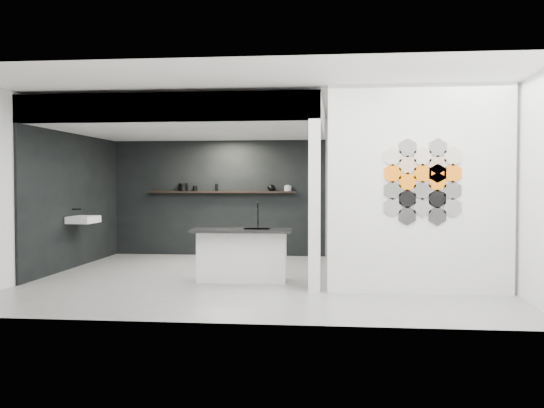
{
  "coord_description": "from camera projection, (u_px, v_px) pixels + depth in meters",
  "views": [
    {
      "loc": [
        1.11,
        -9.26,
        1.49
      ],
      "look_at": [
        0.1,
        0.3,
        1.15
      ],
      "focal_mm": 40.0,
      "sensor_mm": 36.0,
      "label": 1
    }
  ],
  "objects": [
    {
      "name": "floor",
      "position": [
        264.0,
        279.0,
        9.37
      ],
      "size": [
        7.0,
        6.0,
        0.01
      ],
      "primitive_type": "cube",
      "color": "slate"
    },
    {
      "name": "partition_panel",
      "position": [
        420.0,
        189.0,
        8.1
      ],
      "size": [
        2.45,
        0.15,
        2.8
      ],
      "primitive_type": "cube",
      "color": "silver",
      "rests_on": "floor"
    },
    {
      "name": "bay_clad_back",
      "position": [
        218.0,
        198.0,
        12.42
      ],
      "size": [
        4.4,
        0.04,
        2.35
      ],
      "primitive_type": "cube",
      "color": "black",
      "rests_on": "floor"
    },
    {
      "name": "bay_clad_left",
      "position": [
        75.0,
        200.0,
        10.69
      ],
      "size": [
        0.04,
        4.0,
        2.35
      ],
      "primitive_type": "cube",
      "color": "black",
      "rests_on": "floor"
    },
    {
      "name": "bulkhead",
      "position": [
        195.0,
        121.0,
        10.41
      ],
      "size": [
        4.4,
        4.0,
        0.4
      ],
      "primitive_type": "cube",
      "color": "silver",
      "rests_on": "corner_column"
    },
    {
      "name": "corner_column",
      "position": [
        314.0,
        206.0,
        8.25
      ],
      "size": [
        0.16,
        0.16,
        2.35
      ],
      "primitive_type": "cube",
      "color": "silver",
      "rests_on": "floor"
    },
    {
      "name": "fascia_beam",
      "position": [
        164.0,
        107.0,
        8.5
      ],
      "size": [
        4.4,
        0.16,
        0.4
      ],
      "primitive_type": "cube",
      "color": "silver",
      "rests_on": "corner_column"
    },
    {
      "name": "wall_basin",
      "position": [
        83.0,
        220.0,
        10.48
      ],
      "size": [
        0.4,
        0.6,
        0.12
      ],
      "primitive_type": "cube",
      "color": "silver",
      "rests_on": "bay_clad_left"
    },
    {
      "name": "display_shelf",
      "position": [
        222.0,
        192.0,
        12.3
      ],
      "size": [
        3.0,
        0.15,
        0.04
      ],
      "primitive_type": "cube",
      "color": "black",
      "rests_on": "bay_clad_back"
    },
    {
      "name": "kitchen_island",
      "position": [
        242.0,
        254.0,
        9.13
      ],
      "size": [
        1.52,
        0.73,
        1.21
      ],
      "rotation": [
        0.0,
        0.0,
        0.04
      ],
      "color": "silver",
      "rests_on": "floor"
    },
    {
      "name": "stockpot",
      "position": [
        183.0,
        187.0,
        12.38
      ],
      "size": [
        0.21,
        0.21,
        0.15
      ],
      "primitive_type": "cylinder",
      "rotation": [
        0.0,
        0.0,
        0.13
      ],
      "color": "black",
      "rests_on": "display_shelf"
    },
    {
      "name": "kettle",
      "position": [
        271.0,
        188.0,
        12.19
      ],
      "size": [
        0.17,
        0.17,
        0.13
      ],
      "primitive_type": "ellipsoid",
      "rotation": [
        0.0,
        0.0,
        0.1
      ],
      "color": "black",
      "rests_on": "display_shelf"
    },
    {
      "name": "glass_bowl",
      "position": [
        288.0,
        188.0,
        12.16
      ],
      "size": [
        0.19,
        0.19,
        0.11
      ],
      "primitive_type": "cylinder",
      "rotation": [
        0.0,
        0.0,
        -0.37
      ],
      "color": "gray",
      "rests_on": "display_shelf"
    },
    {
      "name": "glass_vase",
      "position": [
        288.0,
        188.0,
        12.16
      ],
      "size": [
        0.11,
        0.11,
        0.12
      ],
      "primitive_type": "cylinder",
      "rotation": [
        0.0,
        0.0,
        -0.32
      ],
      "color": "gray",
      "rests_on": "display_shelf"
    },
    {
      "name": "bottle_dark",
      "position": [
        217.0,
        187.0,
        12.31
      ],
      "size": [
        0.07,
        0.07,
        0.14
      ],
      "primitive_type": "cylinder",
      "rotation": [
        0.0,
        0.0,
        -0.3
      ],
      "color": "black",
      "rests_on": "display_shelf"
    },
    {
      "name": "utensil_cup",
      "position": [
        195.0,
        188.0,
        12.36
      ],
      "size": [
        0.1,
        0.1,
        0.11
      ],
      "primitive_type": "cylinder",
      "rotation": [
        0.0,
        0.0,
        0.15
      ],
      "color": "black",
      "rests_on": "display_shelf"
    },
    {
      "name": "hex_tile_cluster",
      "position": [
        423.0,
        181.0,
        8.0
      ],
      "size": [
        1.04,
        0.02,
        1.16
      ],
      "color": "silver",
      "rests_on": "partition_panel"
    }
  ]
}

